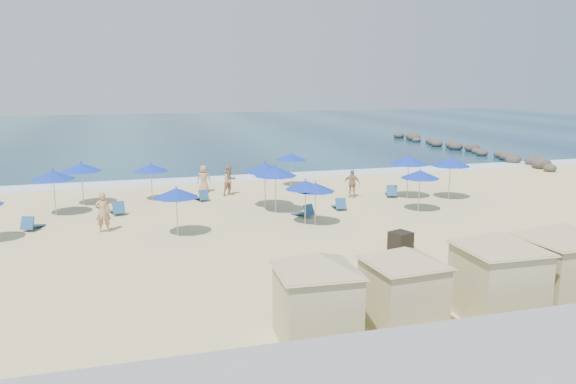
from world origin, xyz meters
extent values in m
plane|color=#D8C789|center=(0.00, 0.00, 0.00)|extent=(160.00, 160.00, 0.00)
cube|color=#0D2F4A|center=(0.00, 55.00, 0.03)|extent=(160.00, 80.00, 0.06)
cube|color=white|center=(0.00, 15.50, 0.04)|extent=(160.00, 2.50, 0.08)
cube|color=gray|center=(0.00, -13.00, 0.55)|extent=(160.00, 2.20, 1.10)
ellipsoid|color=#322C2A|center=(23.40, 12.00, 0.28)|extent=(1.00, 1.00, 0.65)
ellipsoid|color=#322C2A|center=(23.88, 13.50, 0.41)|extent=(1.48, 1.48, 0.96)
ellipsoid|color=#322C2A|center=(24.36, 15.00, 0.39)|extent=(1.40, 1.40, 0.91)
ellipsoid|color=#322C2A|center=(23.52, 16.50, 0.36)|extent=(1.32, 1.32, 0.86)
ellipsoid|color=#322C2A|center=(24.00, 18.00, 0.34)|extent=(1.24, 1.24, 0.81)
ellipsoid|color=#322C2A|center=(24.48, 19.50, 0.32)|extent=(1.16, 1.16, 0.75)
ellipsoid|color=#322C2A|center=(23.64, 21.00, 0.30)|extent=(1.08, 1.08, 0.70)
ellipsoid|color=#322C2A|center=(24.12, 22.50, 0.28)|extent=(1.00, 1.00, 0.65)
ellipsoid|color=#322C2A|center=(24.60, 24.00, 0.41)|extent=(1.48, 1.48, 0.96)
ellipsoid|color=#322C2A|center=(23.76, 25.50, 0.39)|extent=(1.40, 1.40, 0.91)
ellipsoid|color=#322C2A|center=(24.24, 27.00, 0.36)|extent=(1.32, 1.32, 0.86)
ellipsoid|color=#322C2A|center=(23.40, 28.50, 0.34)|extent=(1.24, 1.24, 0.81)
ellipsoid|color=#322C2A|center=(23.88, 30.00, 0.32)|extent=(1.16, 1.16, 0.75)
ellipsoid|color=#322C2A|center=(24.36, 31.50, 0.30)|extent=(1.08, 1.08, 0.70)
ellipsoid|color=#322C2A|center=(23.52, 33.00, 0.28)|extent=(1.00, 1.00, 0.65)
ellipsoid|color=#322C2A|center=(24.00, 34.50, 0.41)|extent=(1.48, 1.48, 0.96)
ellipsoid|color=#322C2A|center=(24.48, 36.00, 0.39)|extent=(1.40, 1.40, 0.91)
ellipsoid|color=#322C2A|center=(23.64, 37.50, 0.36)|extent=(1.32, 1.32, 0.86)
cube|color=black|center=(2.92, -3.10, 0.39)|extent=(1.00, 1.00, 0.78)
cube|color=#C5B886|center=(-3.13, -9.94, 1.00)|extent=(2.11, 2.11, 2.01)
cube|color=tan|center=(-3.13, -9.94, 2.01)|extent=(2.21, 2.21, 0.08)
pyramid|color=tan|center=(-3.13, -9.94, 2.51)|extent=(4.40, 4.40, 0.50)
cube|color=#C5B886|center=(-0.47, -9.77, 0.96)|extent=(2.05, 2.05, 1.92)
cube|color=tan|center=(-0.47, -9.77, 1.92)|extent=(2.16, 2.16, 0.08)
pyramid|color=tan|center=(-0.47, -9.77, 2.40)|extent=(4.19, 4.19, 0.48)
cube|color=#C5B886|center=(2.56, -9.94, 1.07)|extent=(2.17, 2.17, 2.13)
cube|color=tan|center=(2.56, -9.94, 2.13)|extent=(2.28, 2.28, 0.09)
pyramid|color=tan|center=(2.56, -9.94, 2.66)|extent=(4.67, 4.67, 0.53)
cube|color=#C5B886|center=(4.96, -9.70, 1.08)|extent=(2.29, 2.29, 2.15)
cube|color=tan|center=(4.96, -9.70, 2.15)|extent=(2.41, 2.41, 0.09)
pyramid|color=tan|center=(4.96, -9.70, 2.69)|extent=(4.71, 4.71, 0.54)
cylinder|color=#A5A8AD|center=(-11.54, 7.40, 0.98)|extent=(0.05, 0.05, 1.97)
cone|color=#102EAF|center=(-11.54, 7.40, 2.15)|extent=(2.17, 2.17, 0.47)
sphere|color=#102EAF|center=(-11.54, 7.40, 2.43)|extent=(0.08, 0.08, 0.08)
cylinder|color=#A5A8AD|center=(-10.31, 9.54, 1.00)|extent=(0.05, 0.05, 1.99)
cone|color=#102EAF|center=(-10.31, 9.54, 2.18)|extent=(2.20, 2.20, 0.47)
sphere|color=#102EAF|center=(-10.31, 9.54, 2.47)|extent=(0.08, 0.08, 0.08)
cylinder|color=#A5A8AD|center=(-5.79, 1.67, 0.92)|extent=(0.05, 0.05, 1.83)
cone|color=#102EAF|center=(-5.79, 1.67, 2.00)|extent=(2.03, 2.03, 0.43)
sphere|color=#102EAF|center=(-5.79, 1.67, 2.27)|extent=(0.08, 0.08, 0.08)
cylinder|color=#A5A8AD|center=(-6.53, 9.72, 0.90)|extent=(0.05, 0.05, 1.79)
cone|color=#102EAF|center=(-6.53, 9.72, 1.96)|extent=(1.98, 1.98, 0.42)
sphere|color=#102EAF|center=(-6.53, 9.72, 2.22)|extent=(0.08, 0.08, 0.08)
cylinder|color=#A5A8AD|center=(-0.36, 4.76, 1.03)|extent=(0.05, 0.05, 2.06)
cone|color=#102EAF|center=(-0.36, 4.76, 2.25)|extent=(2.27, 2.27, 0.49)
sphere|color=#102EAF|center=(-0.36, 4.76, 2.55)|extent=(0.09, 0.09, 0.09)
cylinder|color=#A5A8AD|center=(0.40, 2.03, 0.90)|extent=(0.05, 0.05, 1.81)
cone|color=#102EAF|center=(0.40, 2.03, 1.98)|extent=(2.00, 2.00, 0.43)
sphere|color=#102EAF|center=(0.40, 2.03, 2.24)|extent=(0.08, 0.08, 0.08)
cylinder|color=#A5A8AD|center=(-0.62, 6.05, 1.03)|extent=(0.05, 0.05, 2.07)
cone|color=#102EAF|center=(-0.62, 6.05, 2.26)|extent=(2.28, 2.28, 0.49)
sphere|color=#102EAF|center=(-0.62, 6.05, 2.55)|extent=(0.09, 0.09, 0.09)
cylinder|color=#A5A8AD|center=(0.82, 1.74, 0.87)|extent=(0.05, 0.05, 1.74)
cone|color=#102EAF|center=(0.82, 1.74, 1.90)|extent=(1.92, 1.92, 0.41)
sphere|color=#102EAF|center=(0.82, 1.74, 2.15)|extent=(0.07, 0.07, 0.07)
cylinder|color=#A5A8AD|center=(2.54, 11.68, 0.91)|extent=(0.05, 0.05, 1.82)
cone|color=#102EAF|center=(2.54, 11.68, 1.99)|extent=(2.02, 2.02, 0.43)
sphere|color=#102EAF|center=(2.54, 11.68, 2.26)|extent=(0.08, 0.08, 0.08)
cylinder|color=#A5A8AD|center=(10.39, 5.26, 1.02)|extent=(0.05, 0.05, 2.04)
cone|color=#102EAF|center=(10.39, 5.26, 2.23)|extent=(2.26, 2.26, 0.48)
sphere|color=#102EAF|center=(10.39, 5.26, 2.53)|extent=(0.09, 0.09, 0.09)
cylinder|color=#A5A8AD|center=(7.11, 2.93, 0.93)|extent=(0.05, 0.05, 1.86)
cone|color=#102EAF|center=(7.11, 2.93, 2.03)|extent=(2.06, 2.06, 0.44)
sphere|color=#102EAF|center=(7.11, 2.93, 2.30)|extent=(0.08, 0.08, 0.08)
cylinder|color=#A5A8AD|center=(8.14, 6.16, 1.05)|extent=(0.06, 0.06, 2.11)
cone|color=#102EAF|center=(8.14, 6.16, 2.30)|extent=(2.33, 2.33, 0.50)
sphere|color=#102EAF|center=(8.14, 6.16, 2.61)|extent=(0.09, 0.09, 0.09)
cube|color=navy|center=(-12.28, 4.81, 0.17)|extent=(0.97, 1.38, 0.35)
cube|color=navy|center=(-12.45, 4.31, 0.42)|extent=(0.67, 0.52, 0.61)
cube|color=navy|center=(-8.50, 6.93, 0.18)|extent=(0.88, 1.41, 0.36)
cube|color=navy|center=(-8.39, 6.39, 0.44)|extent=(0.68, 0.48, 0.64)
cube|color=navy|center=(-3.81, 9.06, 0.16)|extent=(0.88, 1.29, 0.32)
cube|color=navy|center=(-3.67, 8.59, 0.40)|extent=(0.63, 0.47, 0.57)
cube|color=navy|center=(0.79, 3.68, 0.16)|extent=(1.00, 1.35, 0.34)
cube|color=navy|center=(0.99, 3.21, 0.41)|extent=(0.66, 0.53, 0.59)
cube|color=navy|center=(3.20, 4.74, 0.16)|extent=(0.71, 1.26, 0.33)
cube|color=navy|center=(3.14, 4.23, 0.40)|extent=(0.60, 0.40, 0.58)
cube|color=navy|center=(7.52, 7.07, 0.18)|extent=(1.06, 1.45, 0.36)
cube|color=navy|center=(7.32, 6.55, 0.44)|extent=(0.71, 0.56, 0.64)
imported|color=tan|center=(-9.03, 3.31, 0.94)|extent=(0.71, 0.49, 1.88)
imported|color=tan|center=(-1.87, 10.00, 0.93)|extent=(1.12, 1.03, 1.85)
imported|color=tan|center=(5.06, 7.35, 0.85)|extent=(1.06, 0.86, 1.69)
imported|color=tan|center=(-3.29, 11.28, 0.87)|extent=(0.94, 0.72, 1.73)
camera|label=1|loc=(-7.81, -23.35, 7.00)|focal=35.00mm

